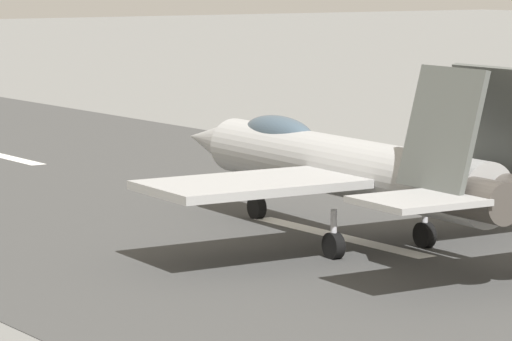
# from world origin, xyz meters

# --- Properties ---
(ground_plane) EXTENTS (400.00, 400.00, 0.00)m
(ground_plane) POSITION_xyz_m (0.00, 0.00, 0.00)
(ground_plane) COLOR slate
(runway_strip) EXTENTS (240.00, 26.00, 0.02)m
(runway_strip) POSITION_xyz_m (-0.02, 0.00, 0.01)
(runway_strip) COLOR #3F3F3E
(runway_strip) RESTS_ON ground
(fighter_jet) EXTENTS (17.58, 13.71, 5.55)m
(fighter_jet) POSITION_xyz_m (-0.20, 0.52, 2.36)
(fighter_jet) COLOR #9F9F9F
(fighter_jet) RESTS_ON ground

